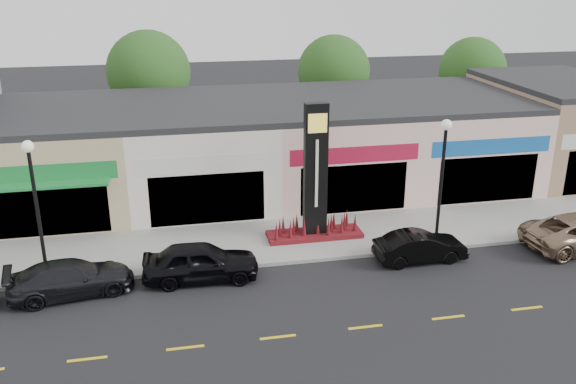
# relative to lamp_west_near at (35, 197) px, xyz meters

# --- Properties ---
(ground) EXTENTS (120.00, 120.00, 0.00)m
(ground) POSITION_rel_lamp_west_near_xyz_m (8.00, -2.50, -3.48)
(ground) COLOR black
(ground) RESTS_ON ground
(sidewalk) EXTENTS (52.00, 4.30, 0.15)m
(sidewalk) POSITION_rel_lamp_west_near_xyz_m (8.00, 1.85, -3.40)
(sidewalk) COLOR gray
(sidewalk) RESTS_ON ground
(curb) EXTENTS (52.00, 0.20, 0.15)m
(curb) POSITION_rel_lamp_west_near_xyz_m (8.00, -0.40, -3.40)
(curb) COLOR gray
(curb) RESTS_ON ground
(shop_beige) EXTENTS (7.00, 10.85, 4.80)m
(shop_beige) POSITION_rel_lamp_west_near_xyz_m (-0.50, 8.96, -1.08)
(shop_beige) COLOR tan
(shop_beige) RESTS_ON ground
(shop_cream) EXTENTS (7.00, 10.01, 4.80)m
(shop_cream) POSITION_rel_lamp_west_near_xyz_m (6.50, 8.97, -1.08)
(shop_cream) COLOR silver
(shop_cream) RESTS_ON ground
(shop_pink_w) EXTENTS (7.00, 10.01, 4.80)m
(shop_pink_w) POSITION_rel_lamp_west_near_xyz_m (13.50, 8.97, -1.08)
(shop_pink_w) COLOR beige
(shop_pink_w) RESTS_ON ground
(shop_pink_e) EXTENTS (7.00, 10.01, 4.80)m
(shop_pink_e) POSITION_rel_lamp_west_near_xyz_m (20.50, 8.97, -1.08)
(shop_pink_e) COLOR beige
(shop_pink_e) RESTS_ON ground
(shop_tan) EXTENTS (7.00, 10.01, 5.30)m
(shop_tan) POSITION_rel_lamp_west_near_xyz_m (27.50, 8.98, -0.83)
(shop_tan) COLOR #977357
(shop_tan) RESTS_ON ground
(tree_rear_west) EXTENTS (5.20, 5.20, 7.83)m
(tree_rear_west) POSITION_rel_lamp_west_near_xyz_m (4.00, 17.00, 1.74)
(tree_rear_west) COLOR #382619
(tree_rear_west) RESTS_ON ground
(tree_rear_mid) EXTENTS (4.80, 4.80, 7.29)m
(tree_rear_mid) POSITION_rel_lamp_west_near_xyz_m (16.00, 17.00, 1.41)
(tree_rear_mid) COLOR #382619
(tree_rear_mid) RESTS_ON ground
(tree_rear_east) EXTENTS (4.60, 4.60, 6.94)m
(tree_rear_east) POSITION_rel_lamp_west_near_xyz_m (26.00, 17.00, 1.15)
(tree_rear_east) COLOR #382619
(tree_rear_east) RESTS_ON ground
(lamp_west_near) EXTENTS (0.44, 0.44, 5.47)m
(lamp_west_near) POSITION_rel_lamp_west_near_xyz_m (0.00, 0.00, 0.00)
(lamp_west_near) COLOR black
(lamp_west_near) RESTS_ON sidewalk
(lamp_east_near) EXTENTS (0.44, 0.44, 5.47)m
(lamp_east_near) POSITION_rel_lamp_west_near_xyz_m (16.00, 0.00, 0.00)
(lamp_east_near) COLOR black
(lamp_east_near) RESTS_ON sidewalk
(pylon_sign) EXTENTS (4.20, 1.30, 6.00)m
(pylon_sign) POSITION_rel_lamp_west_near_xyz_m (11.00, 1.70, -1.20)
(pylon_sign) COLOR #5A0F1D
(pylon_sign) RESTS_ON sidewalk
(car_dark_sedan) EXTENTS (2.54, 4.73, 1.30)m
(car_dark_sedan) POSITION_rel_lamp_west_near_xyz_m (1.06, -1.22, -2.82)
(car_dark_sedan) COLOR black
(car_dark_sedan) RESTS_ON ground
(car_black_sedan) EXTENTS (1.97, 4.49, 1.51)m
(car_black_sedan) POSITION_rel_lamp_west_near_xyz_m (5.82, -1.01, -2.72)
(car_black_sedan) COLOR black
(car_black_sedan) RESTS_ON ground
(car_black_conv) EXTENTS (1.42, 3.81, 1.24)m
(car_black_conv) POSITION_rel_lamp_west_near_xyz_m (14.75, -1.18, -2.85)
(car_black_conv) COLOR black
(car_black_conv) RESTS_ON ground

